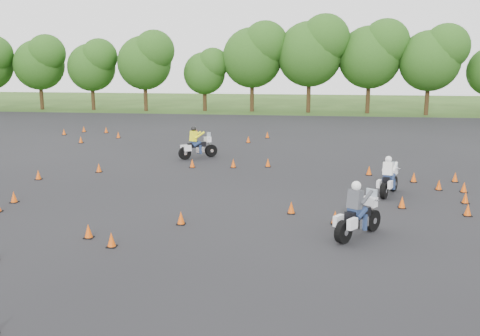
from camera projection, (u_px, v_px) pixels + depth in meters
name	position (u px, v px, depth m)	size (l,w,h in m)	color
ground	(226.00, 223.00, 19.19)	(140.00, 140.00, 0.00)	#2D5119
asphalt_pad	(246.00, 184.00, 25.01)	(62.00, 62.00, 0.00)	black
treeline	(311.00, 71.00, 52.28)	(86.89, 32.38, 10.83)	#254E16
traffic_cones	(241.00, 184.00, 24.15)	(36.13, 32.39, 0.45)	#DF4E09
rider_grey	(359.00, 209.00, 17.51)	(2.49, 0.76, 1.92)	#42444A
rider_yellow	(198.00, 142.00, 31.36)	(2.47, 0.76, 1.90)	#F6F215
rider_white	(390.00, 175.00, 22.96)	(2.23, 0.69, 1.72)	white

